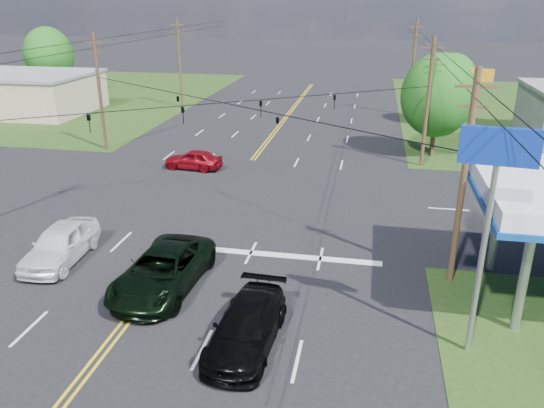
% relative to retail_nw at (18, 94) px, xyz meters
% --- Properties ---
extents(ground, '(280.00, 280.00, 0.00)m').
position_rel_retail_nw_xyz_m(ground, '(30.00, -22.00, -2.00)').
color(ground, black).
rests_on(ground, ground).
extents(grass_nw, '(46.00, 48.00, 0.03)m').
position_rel_retail_nw_xyz_m(grass_nw, '(-5.00, 10.00, -2.00)').
color(grass_nw, '#203A12').
rests_on(grass_nw, ground).
extents(stop_bar, '(10.00, 0.50, 0.02)m').
position_rel_retail_nw_xyz_m(stop_bar, '(35.00, -30.00, -2.00)').
color(stop_bar, silver).
rests_on(stop_bar, ground).
extents(retail_nw, '(16.00, 11.00, 4.00)m').
position_rel_retail_nw_xyz_m(retail_nw, '(0.00, 0.00, 0.00)').
color(retail_nw, tan).
rests_on(retail_nw, ground).
extents(pole_se, '(1.60, 0.28, 9.50)m').
position_rel_retail_nw_xyz_m(pole_se, '(43.00, -31.00, 2.92)').
color(pole_se, '#42291C').
rests_on(pole_se, ground).
extents(pole_nw, '(1.60, 0.28, 9.50)m').
position_rel_retail_nw_xyz_m(pole_nw, '(17.00, -13.00, 2.92)').
color(pole_nw, '#42291C').
rests_on(pole_nw, ground).
extents(pole_ne, '(1.60, 0.28, 9.50)m').
position_rel_retail_nw_xyz_m(pole_ne, '(43.00, -13.00, 2.92)').
color(pole_ne, '#42291C').
rests_on(pole_ne, ground).
extents(pole_left_far, '(1.60, 0.28, 10.00)m').
position_rel_retail_nw_xyz_m(pole_left_far, '(17.00, 6.00, 3.17)').
color(pole_left_far, '#42291C').
rests_on(pole_left_far, ground).
extents(pole_right_far, '(1.60, 0.28, 10.00)m').
position_rel_retail_nw_xyz_m(pole_right_far, '(43.00, 6.00, 3.17)').
color(pole_right_far, '#42291C').
rests_on(pole_right_far, ground).
extents(span_wire_signals, '(26.00, 18.00, 1.13)m').
position_rel_retail_nw_xyz_m(span_wire_signals, '(30.00, -22.00, 4.00)').
color(span_wire_signals, black).
rests_on(span_wire_signals, ground).
extents(power_lines, '(26.04, 100.00, 0.64)m').
position_rel_retail_nw_xyz_m(power_lines, '(30.00, -24.00, 6.60)').
color(power_lines, black).
rests_on(power_lines, ground).
extents(tree_right_a, '(5.70, 5.70, 8.18)m').
position_rel_retail_nw_xyz_m(tree_right_a, '(44.00, -10.00, 2.87)').
color(tree_right_a, '#42291C').
rests_on(tree_right_a, ground).
extents(tree_right_b, '(4.94, 4.94, 7.09)m').
position_rel_retail_nw_xyz_m(tree_right_b, '(46.50, 2.00, 2.22)').
color(tree_right_b, '#42291C').
rests_on(tree_right_b, ground).
extents(tree_far_l, '(6.08, 6.08, 8.72)m').
position_rel_retail_nw_xyz_m(tree_far_l, '(-2.00, 10.00, 3.19)').
color(tree_far_l, '#42291C').
rests_on(tree_far_l, ground).
extents(pickup_dkgreen, '(3.31, 6.57, 1.78)m').
position_rel_retail_nw_xyz_m(pickup_dkgreen, '(30.50, -34.10, -1.11)').
color(pickup_dkgreen, black).
rests_on(pickup_dkgreen, ground).
extents(suv_black, '(2.46, 5.50, 1.56)m').
position_rel_retail_nw_xyz_m(suv_black, '(35.04, -37.40, -1.22)').
color(suv_black, black).
rests_on(suv_black, ground).
extents(pickup_white, '(2.44, 5.38, 1.79)m').
position_rel_retail_nw_xyz_m(pickup_white, '(24.63, -32.49, -1.10)').
color(pickup_white, white).
rests_on(pickup_white, ground).
extents(sedan_red, '(4.42, 2.07, 1.46)m').
position_rel_retail_nw_xyz_m(sedan_red, '(26.15, -17.02, -1.27)').
color(sedan_red, maroon).
rests_on(sedan_red, ground).
extents(polesign_se, '(2.43, 0.55, 8.26)m').
position_rel_retail_nw_xyz_m(polesign_se, '(43.00, -36.24, 4.56)').
color(polesign_se, '#A5A5AA').
rests_on(polesign_se, ground).
extents(polesign_ne, '(1.90, 0.95, 7.09)m').
position_rel_retail_nw_xyz_m(polesign_ne, '(47.00, -9.78, 3.39)').
color(polesign_ne, '#A5A5AA').
rests_on(polesign_ne, ground).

